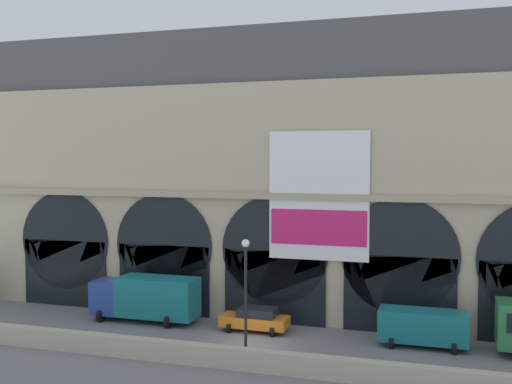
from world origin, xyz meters
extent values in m
plane|color=slate|center=(0.00, 0.00, 0.00)|extent=(200.00, 200.00, 0.00)
cube|color=#B2A891|center=(0.00, -4.31, 0.57)|extent=(90.00, 0.70, 1.14)
cube|color=#BCAD8C|center=(0.00, 7.40, 8.23)|extent=(51.50, 4.80, 16.46)
cube|color=#4C4C4C|center=(0.00, 7.70, 18.45)|extent=(51.50, 4.20, 3.98)
cube|color=black|center=(-16.61, 4.95, 2.51)|extent=(7.10, 0.20, 5.02)
cylinder|color=black|center=(-16.61, 4.95, 5.02)|extent=(7.48, 0.20, 7.48)
cube|color=black|center=(-8.31, 4.95, 2.51)|extent=(7.10, 0.20, 5.02)
cylinder|color=black|center=(-8.31, 4.95, 5.02)|extent=(7.48, 0.20, 7.48)
cube|color=black|center=(0.00, 4.95, 2.51)|extent=(7.10, 0.20, 5.02)
cylinder|color=black|center=(0.00, 4.95, 5.02)|extent=(7.48, 0.20, 7.48)
cube|color=black|center=(8.31, 4.95, 2.51)|extent=(7.10, 0.20, 5.02)
cylinder|color=black|center=(8.31, 4.95, 5.02)|extent=(7.48, 0.20, 7.48)
cube|color=white|center=(3.05, 4.83, 8.80)|extent=(6.70, 0.12, 8.55)
cube|color=#DB1E66|center=(3.05, 4.75, 6.71)|extent=(6.43, 0.04, 2.35)
cube|color=tan|center=(0.00, 4.85, 8.72)|extent=(51.50, 0.50, 0.44)
cube|color=#28479E|center=(-11.42, 2.71, 1.57)|extent=(2.00, 2.30, 2.30)
cube|color=#19727A|center=(-7.67, 2.71, 1.77)|extent=(5.50, 2.30, 2.70)
cylinder|color=black|center=(-11.52, 1.68, 0.42)|extent=(0.28, 0.84, 0.84)
cylinder|color=black|center=(-11.52, 3.75, 0.42)|extent=(0.28, 0.84, 0.84)
cylinder|color=black|center=(-6.42, 1.68, 0.42)|extent=(0.28, 0.84, 0.84)
cylinder|color=black|center=(-6.42, 3.75, 0.42)|extent=(0.28, 0.84, 0.84)
cube|color=orange|center=(-0.71, 2.72, 0.65)|extent=(4.40, 1.80, 0.70)
cube|color=black|center=(-0.49, 2.72, 1.27)|extent=(2.46, 1.62, 0.55)
cylinder|color=black|center=(-2.17, 1.91, 0.30)|extent=(0.28, 0.60, 0.60)
cylinder|color=black|center=(-2.17, 3.53, 0.30)|extent=(0.28, 0.60, 0.60)
cylinder|color=black|center=(0.74, 1.91, 0.30)|extent=(0.28, 0.60, 0.60)
cylinder|color=black|center=(0.74, 3.53, 0.30)|extent=(0.28, 0.60, 0.60)
cube|color=#19727A|center=(9.89, 2.62, 1.27)|extent=(5.20, 2.00, 1.86)
cylinder|color=black|center=(8.12, 1.72, 0.34)|extent=(0.28, 0.68, 0.68)
cylinder|color=black|center=(8.12, 3.52, 0.34)|extent=(0.28, 0.68, 0.68)
cylinder|color=black|center=(11.66, 1.72, 0.34)|extent=(0.28, 0.68, 0.68)
cylinder|color=black|center=(11.66, 3.52, 0.34)|extent=(0.28, 0.68, 0.68)
cylinder|color=black|center=(0.75, -3.51, 3.25)|extent=(0.16, 0.16, 6.50)
sphere|color=#F2EDCC|center=(0.75, -3.51, 6.68)|extent=(0.44, 0.44, 0.44)
camera|label=1|loc=(11.02, -34.31, 11.28)|focal=42.41mm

